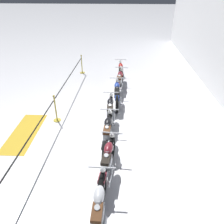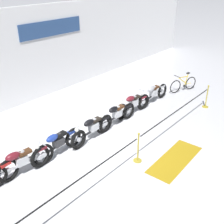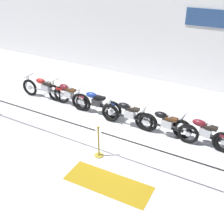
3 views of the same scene
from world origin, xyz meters
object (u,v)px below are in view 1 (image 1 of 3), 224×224
stanchion_far_left (64,88)px  stanchion_mid_left (56,112)px  motorcycle_black_3 (110,112)px  motorcycle_maroon_5 (107,162)px  floor_banner (25,132)px  motorcycle_black_4 (108,134)px  motorcycle_blue_2 (117,94)px  motorcycle_maroon_1 (120,82)px  motorcycle_silver_6 (99,212)px  motorcycle_red_0 (121,73)px

stanchion_far_left → stanchion_mid_left: same height
motorcycle_black_3 → motorcycle_maroon_5: bearing=2.5°
motorcycle_black_3 → floor_banner: bearing=-73.8°
floor_banner → motorcycle_black_4: bearing=78.4°
motorcycle_blue_2 → stanchion_mid_left: size_ratio=2.05×
motorcycle_blue_2 → floor_banner: motorcycle_blue_2 is taller
motorcycle_maroon_1 → motorcycle_silver_6: bearing=-1.5°
floor_banner → motorcycle_red_0: bearing=145.6°
motorcycle_maroon_1 → motorcycle_blue_2: bearing=-2.6°
motorcycle_red_0 → motorcycle_maroon_5: motorcycle_red_0 is taller
motorcycle_black_4 → floor_banner: motorcycle_black_4 is taller
motorcycle_red_0 → motorcycle_black_4: motorcycle_red_0 is taller
motorcycle_black_4 → motorcycle_blue_2: bearing=176.7°
stanchion_far_left → stanchion_mid_left: size_ratio=9.90×
motorcycle_silver_6 → stanchion_far_left: size_ratio=0.23×
motorcycle_maroon_1 → motorcycle_red_0: bearing=179.3°
stanchion_far_left → motorcycle_silver_6: bearing=20.8°
motorcycle_red_0 → motorcycle_maroon_5: bearing=-1.2°
motorcycle_maroon_5 → stanchion_mid_left: size_ratio=2.00×
floor_banner → motorcycle_maroon_5: bearing=58.4°
motorcycle_silver_6 → stanchion_far_left: (-5.42, -2.05, 0.27)m
motorcycle_blue_2 → motorcycle_black_3: 1.49m
motorcycle_maroon_5 → motorcycle_maroon_1: bearing=178.7°
motorcycle_black_3 → motorcycle_maroon_5: (2.58, 0.11, -0.00)m
stanchion_far_left → motorcycle_black_4: bearing=36.3°
motorcycle_silver_6 → motorcycle_maroon_5: bearing=177.8°
motorcycle_maroon_1 → motorcycle_maroon_5: bearing=-1.3°
motorcycle_maroon_5 → floor_banner: size_ratio=0.89×
motorcycle_maroon_5 → stanchion_far_left: (-3.96, -2.11, 0.29)m
motorcycle_maroon_5 → motorcycle_red_0: bearing=178.8°
motorcycle_maroon_5 → stanchion_mid_left: stanchion_mid_left is taller
motorcycle_black_3 → motorcycle_silver_6: (4.04, 0.06, 0.01)m
motorcycle_maroon_1 → stanchion_mid_left: bearing=-38.4°
motorcycle_maroon_5 → motorcycle_silver_6: bearing=-2.2°
motorcycle_black_3 → motorcycle_silver_6: motorcycle_silver_6 is taller
motorcycle_black_3 → stanchion_far_left: 2.44m
stanchion_mid_left → motorcycle_silver_6: bearing=26.9°
motorcycle_red_0 → stanchion_far_left: size_ratio=0.23×
motorcycle_black_4 → motorcycle_silver_6: bearing=0.9°
motorcycle_blue_2 → stanchion_mid_left: 2.63m
motorcycle_blue_2 → floor_banner: size_ratio=0.91×
motorcycle_black_3 → stanchion_mid_left: (-0.00, -2.00, -0.10)m
motorcycle_black_4 → stanchion_far_left: stanchion_far_left is taller
motorcycle_red_0 → motorcycle_maroon_1: bearing=-0.7°
motorcycle_blue_2 → motorcycle_black_3: (1.47, -0.18, -0.01)m
motorcycle_red_0 → stanchion_far_left: 3.50m
motorcycle_red_0 → motorcycle_silver_6: (8.08, -0.20, -0.01)m
motorcycle_red_0 → stanchion_mid_left: bearing=-29.1°
motorcycle_black_4 → motorcycle_maroon_1: bearing=176.9°
stanchion_far_left → stanchion_mid_left: bearing=-0.0°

